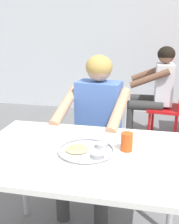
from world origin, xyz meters
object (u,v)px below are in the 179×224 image
chair_red_left (172,102)px  drinking_cup (127,141)px  patron_background (156,86)px  chair_foreground (102,136)px  diner_foreground (95,120)px  thali_tray (87,150)px  table_foreground (83,164)px

chair_red_left → drinking_cup: bearing=-101.7°
chair_red_left → patron_background: size_ratio=0.76×
chair_foreground → diner_foreground: size_ratio=0.72×
chair_red_left → patron_background: patron_background is taller
diner_foreground → chair_red_left: 1.55m
thali_tray → chair_foreground: size_ratio=0.37×
diner_foreground → patron_background: bearing=71.1°
table_foreground → thali_tray: (0.03, 0.00, 0.09)m
table_foreground → thali_tray: size_ratio=3.77×
table_foreground → chair_foreground: chair_foreground is taller
chair_foreground → patron_background: bearing=68.9°
drinking_cup → chair_red_left: chair_red_left is taller
thali_tray → diner_foreground: 0.64m
drinking_cup → diner_foreground: bearing=116.8°
drinking_cup → patron_background: 2.00m
thali_tray → diner_foreground: bearing=97.0°
table_foreground → patron_background: 2.10m
table_foreground → drinking_cup: (0.24, 0.07, 0.13)m
drinking_cup → chair_red_left: 2.00m
chair_red_left → patron_background: 0.28m
table_foreground → chair_red_left: 2.11m
diner_foreground → chair_red_left: diner_foreground is taller
thali_tray → drinking_cup: drinking_cup is taller
drinking_cup → diner_foreground: size_ratio=0.09×
chair_foreground → chair_red_left: (0.67, 1.16, 0.02)m
diner_foreground → chair_red_left: (0.69, 1.38, -0.20)m
table_foreground → chair_red_left: chair_red_left is taller
thali_tray → patron_background: size_ratio=0.27×
patron_background → chair_red_left: bearing=-11.5°
chair_foreground → patron_background: 1.30m
table_foreground → thali_tray: 0.09m
thali_tray → drinking_cup: bearing=17.7°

